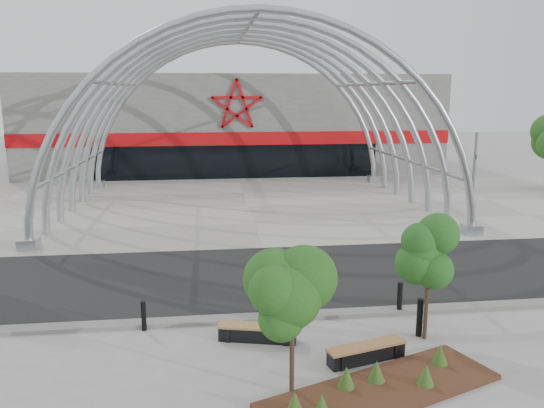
{
  "coord_description": "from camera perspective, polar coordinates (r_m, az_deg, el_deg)",
  "views": [
    {
      "loc": [
        -2.32,
        -14.9,
        6.65
      ],
      "look_at": [
        0.0,
        4.0,
        2.6
      ],
      "focal_mm": 35.0,
      "sensor_mm": 36.0,
      "label": 1
    }
  ],
  "objects": [
    {
      "name": "bollard_2",
      "position": [
        15.95,
        -0.02,
        -10.58
      ],
      "size": [
        0.17,
        0.17,
        1.05
      ],
      "primitive_type": "cylinder",
      "color": "black",
      "rests_on": "ground"
    },
    {
      "name": "bench_1",
      "position": [
        14.03,
        10.11,
        -15.49
      ],
      "size": [
        2.16,
        1.01,
        0.44
      ],
      "color": "black",
      "rests_on": "ground"
    },
    {
      "name": "bollard_4",
      "position": [
        15.5,
        15.61,
        -11.68
      ],
      "size": [
        0.17,
        0.17,
        1.08
      ],
      "primitive_type": "cylinder",
      "color": "black",
      "rests_on": "ground"
    },
    {
      "name": "bollard_0",
      "position": [
        15.73,
        -13.64,
        -11.62
      ],
      "size": [
        0.14,
        0.14,
        0.87
      ],
      "primitive_type": "cylinder",
      "color": "black",
      "rests_on": "ground"
    },
    {
      "name": "bollard_3",
      "position": [
        16.87,
        13.58,
        -9.77
      ],
      "size": [
        0.16,
        0.16,
        0.98
      ],
      "primitive_type": "cylinder",
      "color": "black",
      "rests_on": "ground"
    },
    {
      "name": "planting_bed",
      "position": [
        12.8,
        11.36,
        -18.78
      ],
      "size": [
        5.98,
        3.71,
        0.61
      ],
      "color": "#3F1F17",
      "rests_on": "ground"
    },
    {
      "name": "bench_0",
      "position": [
        14.82,
        -1.57,
        -13.72
      ],
      "size": [
        2.2,
        0.98,
        0.45
      ],
      "color": "black",
      "rests_on": "ground"
    },
    {
      "name": "forecourt",
      "position": [
        31.2,
        -2.57,
        -0.27
      ],
      "size": [
        60.0,
        17.0,
        0.04
      ],
      "primitive_type": "cube",
      "color": "#9F9A90",
      "rests_on": "ground"
    },
    {
      "name": "signal_pole",
      "position": [
        26.55,
        20.83,
        2.26
      ],
      "size": [
        0.36,
        0.66,
        4.82
      ],
      "color": "gray",
      "rests_on": "ground"
    },
    {
      "name": "road",
      "position": [
        19.7,
        0.18,
        -7.69
      ],
      "size": [
        140.0,
        7.0,
        0.02
      ],
      "primitive_type": "cube",
      "color": "black",
      "rests_on": "ground"
    },
    {
      "name": "vault_canopy",
      "position": [
        31.2,
        -2.57,
        -0.28
      ],
      "size": [
        20.8,
        15.8,
        20.36
      ],
      "color": "#9FA4AA",
      "rests_on": "ground"
    },
    {
      "name": "arena_building",
      "position": [
        48.48,
        -4.29,
        8.83
      ],
      "size": [
        34.0,
        15.24,
        8.0
      ],
      "color": "slate",
      "rests_on": "ground"
    },
    {
      "name": "street_tree_1",
      "position": [
        14.75,
        16.58,
        -5.45
      ],
      "size": [
        1.38,
        1.38,
        3.27
      ],
      "color": "black",
      "rests_on": "ground"
    },
    {
      "name": "ground",
      "position": [
        16.48,
        1.73,
        -11.8
      ],
      "size": [
        140.0,
        140.0,
        0.0
      ],
      "primitive_type": "plane",
      "color": "gray",
      "rests_on": "ground"
    },
    {
      "name": "street_tree_0",
      "position": [
        11.57,
        2.22,
        -9.51
      ],
      "size": [
        1.47,
        1.47,
        3.35
      ],
      "color": "#322018",
      "rests_on": "ground"
    },
    {
      "name": "kerb",
      "position": [
        16.23,
        1.87,
        -11.95
      ],
      "size": [
        60.0,
        0.5,
        0.12
      ],
      "primitive_type": "cube",
      "color": "slate",
      "rests_on": "ground"
    },
    {
      "name": "bollard_1",
      "position": [
        16.27,
        -1.27,
        -10.07
      ],
      "size": [
        0.17,
        0.17,
        1.07
      ],
      "primitive_type": "cylinder",
      "color": "black",
      "rests_on": "ground"
    }
  ]
}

